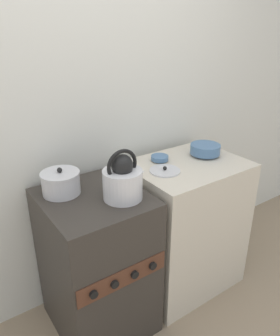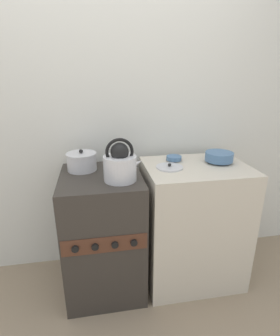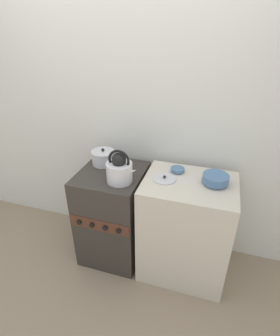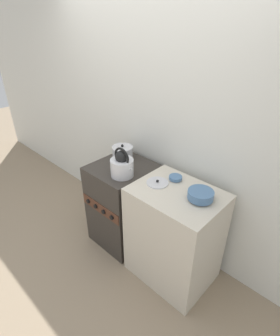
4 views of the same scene
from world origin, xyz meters
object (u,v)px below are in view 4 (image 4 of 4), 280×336
at_px(enamel_bowl, 201,195).
at_px(loose_pot_lid, 157,183).
at_px(stove, 123,204).
at_px(kettle, 122,165).
at_px(cooking_pot, 123,152).
at_px(small_ceramic_bowl, 176,178).

height_order(enamel_bowl, loose_pot_lid, enamel_bowl).
relative_size(stove, enamel_bowl, 4.54).
bearing_deg(enamel_bowl, kettle, -169.87).
xyz_separation_m(stove, cooking_pot, (-0.12, 0.13, 0.52)).
relative_size(stove, kettle, 3.27).
height_order(kettle, small_ceramic_bowl, kettle).
bearing_deg(stove, kettle, -40.03).
xyz_separation_m(cooking_pot, loose_pot_lid, (0.60, -0.16, -0.02)).
distance_m(stove, loose_pot_lid, 0.69).
distance_m(stove, small_ceramic_bowl, 0.76).
bearing_deg(stove, enamel_bowl, 1.72).
height_order(kettle, cooking_pot, kettle).
distance_m(small_ceramic_bowl, loose_pot_lid, 0.17).
bearing_deg(kettle, small_ceramic_bowl, 28.47).
xyz_separation_m(kettle, cooking_pot, (-0.25, 0.24, -0.04)).
height_order(stove, small_ceramic_bowl, small_ceramic_bowl).
relative_size(kettle, enamel_bowl, 1.38).
height_order(kettle, enamel_bowl, kettle).
height_order(cooking_pot, small_ceramic_bowl, cooking_pot).
distance_m(stove, cooking_pot, 0.55).
distance_m(stove, enamel_bowl, 1.02).
relative_size(cooking_pot, enamel_bowl, 1.06).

